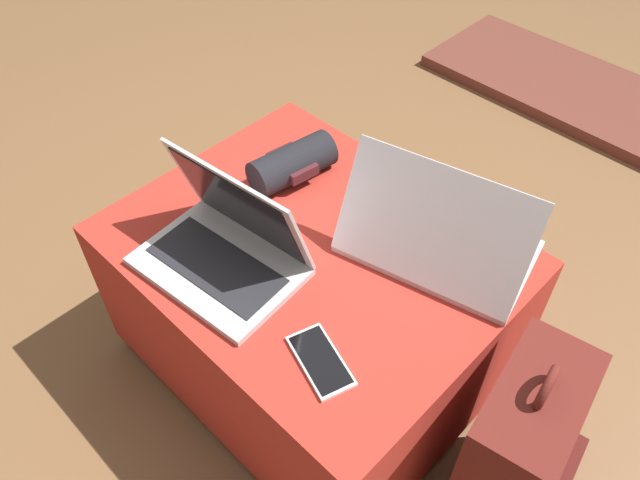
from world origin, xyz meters
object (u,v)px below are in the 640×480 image
object	(u,v)px
laptop_far	(437,239)
wrist_brace	(292,163)
laptop_near	(226,246)
cell_phone	(321,361)
backpack	(514,461)

from	to	relation	value
laptop_far	wrist_brace	world-z (taller)	laptop_far
laptop_near	wrist_brace	distance (m)	0.29
laptop_near	cell_phone	distance (m)	0.31
laptop_near	wrist_brace	bearing A→B (deg)	102.85
laptop_near	cell_phone	bearing A→B (deg)	-12.96
cell_phone	laptop_far	bearing A→B (deg)	20.11
laptop_far	backpack	size ratio (longest dim) A/B	0.77
backpack	laptop_near	bearing A→B (deg)	94.59
backpack	wrist_brace	distance (m)	0.79
laptop_near	backpack	size ratio (longest dim) A/B	0.63
laptop_near	backpack	distance (m)	0.71
backpack	laptop_far	bearing A→B (deg)	57.23
laptop_far	cell_phone	bearing A→B (deg)	78.60
cell_phone	wrist_brace	xyz separation A→B (m)	(-0.40, 0.32, 0.04)
backpack	wrist_brace	size ratio (longest dim) A/B	2.59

